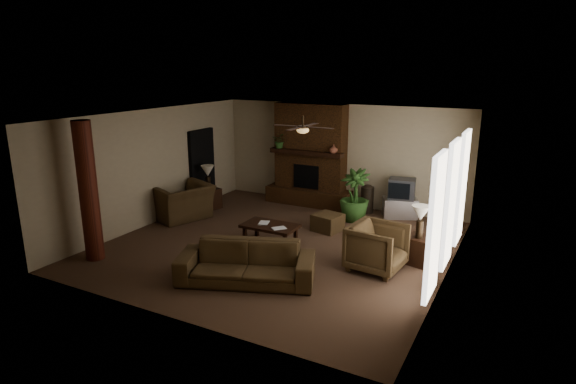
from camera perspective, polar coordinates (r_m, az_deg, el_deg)
The scene contains 23 objects.
room_shell at distance 10.00m, azimuth -1.07°, elevation 1.13°, with size 7.00×7.00×7.00m.
fireplace at distance 13.21m, azimuth 2.64°, elevation 3.47°, with size 2.40×0.70×2.80m.
windows at distance 9.13m, azimuth 18.93°, elevation -1.40°, with size 0.08×3.65×2.35m.
log_column at distance 10.07m, azimuth -22.88°, elevation 0.02°, with size 0.36×0.36×2.80m, color #5B2416.
doorway at distance 13.41m, azimuth -10.29°, elevation 2.95°, with size 0.10×1.00×2.10m, color black.
ceiling_fan at distance 9.87m, azimuth 1.80°, elevation 7.62°, with size 1.35×1.35×0.37m.
sofa at distance 8.61m, azimuth -5.07°, elevation -7.76°, with size 2.44×0.71×0.95m, color #49361F.
armchair_left at distance 12.29m, azimuth -12.66°, elevation -0.49°, with size 1.35×0.88×1.18m, color #49361F.
armchair_right at distance 9.19m, azimuth 10.68°, elevation -6.32°, with size 0.97×0.91×1.00m, color #49361F.
coffee_table at distance 10.39m, azimuth -2.16°, elevation -4.25°, with size 1.20×0.70×0.43m.
ottoman at distance 11.27m, azimuth 4.80°, elevation -3.66°, with size 0.60×0.60×0.40m, color #49361F.
tv_stand at distance 12.52m, azimuth 13.31°, elevation -1.86°, with size 0.85×0.50×0.50m, color silver.
tv at distance 12.37m, azimuth 13.52°, elevation 0.37°, with size 0.73×0.63×0.52m.
floor_vase at distance 12.70m, azimuth 9.52°, elevation -0.56°, with size 0.34×0.34×0.77m.
floor_plant at distance 12.00m, azimuth 7.96°, elevation -1.73°, with size 0.74×1.32×0.74m, color #2E5421.
side_table_left at distance 13.11m, azimuth -9.44°, elevation -0.77°, with size 0.50×0.50×0.55m, color black.
lamp_left at distance 12.93m, azimuth -9.64°, elevation 2.31°, with size 0.45×0.45×0.65m.
side_table_right at distance 9.76m, azimuth 15.45°, elevation -6.73°, with size 0.50×0.50×0.55m, color black.
lamp_right at distance 9.47m, azimuth 15.66°, elevation -2.76°, with size 0.37×0.37×0.65m.
mantel_plant at distance 13.23m, azimuth -0.98°, elevation 6.00°, with size 0.38×0.42×0.33m, color #2E5421.
mantel_vase at distance 12.52m, azimuth 5.51°, elevation 5.17°, with size 0.22×0.23×0.22m, color brown.
book_a at distance 10.43m, azimuth -3.51°, elevation -3.02°, with size 0.22×0.03×0.29m, color #999999.
book_b at distance 10.16m, azimuth -1.31°, elevation -3.50°, with size 0.21×0.02×0.29m, color #999999.
Camera 1 is at (4.69, -8.50, 3.81)m, focal length 29.55 mm.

